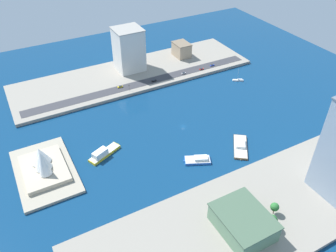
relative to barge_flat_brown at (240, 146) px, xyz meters
name	(u,v)px	position (x,y,z in m)	size (l,w,h in m)	color
ground_plane	(183,126)	(42.85, 24.46, -1.23)	(440.00, 440.00, 0.00)	navy
quay_west	(265,210)	(-55.01, 24.46, 0.15)	(70.00, 240.00, 2.76)	gray
quay_east	(134,74)	(140.70, 24.46, 0.15)	(70.00, 240.00, 2.76)	gray
peninsula_point	(45,171)	(42.94, 134.76, -0.23)	(62.64, 38.05, 2.00)	#A89E89
road_strip	(144,83)	(118.12, 24.46, 1.61)	(11.63, 228.00, 0.15)	#38383D
barge_flat_brown	(240,146)	(0.00, 0.00, 0.00)	(27.90, 24.10, 3.62)	brown
ferry_yellow_fast	(103,153)	(40.04, 93.71, 1.11)	(16.82, 26.71, 6.40)	yellow
sailboat_small_white	(238,80)	(81.64, -60.97, -0.36)	(7.59, 10.52, 12.57)	white
catamaran_blue	(198,160)	(2.31, 35.96, 0.18)	(15.47, 20.22, 3.84)	blue
hotel_broad_white	(129,49)	(151.22, 24.33, 22.80)	(26.12, 27.14, 42.48)	silver
apartment_midrise_tan	(182,50)	(151.84, -37.04, 9.09)	(19.92, 15.27, 15.05)	tan
terminal_long_green	(243,222)	(-59.94, 46.28, 7.71)	(33.51, 26.97, 12.29)	slate
suv_black	(154,81)	(115.58, 14.70, 2.46)	(2.22, 4.81, 1.59)	black
pickup_red	(201,69)	(114.23, -38.88, 2.39)	(2.03, 4.76, 1.43)	black
sedan_silver	(184,73)	(114.98, -18.23, 2.50)	(1.98, 4.38, 1.70)	black
hatchback_blue	(212,65)	(115.95, -53.31, 2.45)	(1.93, 4.86, 1.57)	black
taxi_yellow_cab	(120,87)	(120.41, 47.80, 2.51)	(2.08, 5.06, 1.71)	black
traffic_light_waterfront	(129,87)	(110.75, 42.55, 5.87)	(0.36, 0.36, 6.50)	black
opera_landmark	(43,163)	(43.68, 134.76, 6.91)	(39.23, 28.34, 20.37)	#BCAD93
park_tree_cluster	(268,216)	(-63.34, 30.88, 7.70)	(13.40, 21.19, 9.90)	brown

